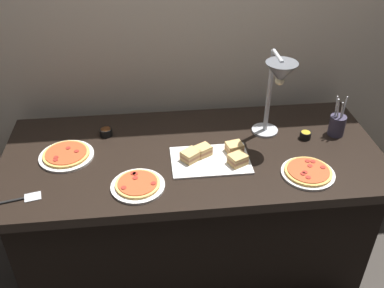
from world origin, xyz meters
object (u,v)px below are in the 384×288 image
at_px(sandwich_platter, 214,157).
at_px(sauce_cup_near, 305,135).
at_px(pizza_plate_front, 308,172).
at_px(pizza_plate_raised_stand, 66,155).
at_px(heat_lamp, 278,80).
at_px(pizza_plate_center, 138,185).
at_px(sauce_cup_far, 106,132).
at_px(serving_spatula, 23,199).
at_px(utensil_holder, 337,125).

xyz_separation_m(sandwich_platter, sauce_cup_near, (0.51, 0.14, 0.00)).
xyz_separation_m(pizza_plate_front, sauce_cup_near, (0.09, 0.30, 0.01)).
bearing_deg(pizza_plate_front, pizza_plate_raised_stand, 166.94).
distance_m(heat_lamp, pizza_plate_center, 0.82).
xyz_separation_m(heat_lamp, sandwich_platter, (-0.31, -0.11, -0.34)).
bearing_deg(heat_lamp, sandwich_platter, -160.27).
relative_size(sandwich_platter, sauce_cup_far, 5.77).
bearing_deg(serving_spatula, heat_lamp, 14.43).
height_order(utensil_holder, serving_spatula, utensil_holder).
relative_size(pizza_plate_front, utensil_holder, 1.08).
bearing_deg(sauce_cup_near, serving_spatula, -166.52).
relative_size(pizza_plate_raised_stand, sauce_cup_far, 4.05).
xyz_separation_m(pizza_plate_front, pizza_plate_raised_stand, (-1.14, 0.26, -0.00)).
xyz_separation_m(pizza_plate_front, sandwich_platter, (-0.42, 0.16, 0.01)).
xyz_separation_m(sauce_cup_near, sauce_cup_far, (-1.04, 0.14, 0.00)).
relative_size(pizza_plate_front, serving_spatula, 1.44).
height_order(pizza_plate_raised_stand, utensil_holder, utensil_holder).
relative_size(pizza_plate_center, pizza_plate_raised_stand, 0.91).
height_order(heat_lamp, pizza_plate_front, heat_lamp).
xyz_separation_m(pizza_plate_center, sauce_cup_near, (0.88, 0.30, 0.01)).
bearing_deg(sandwich_platter, serving_spatula, -167.56).
relative_size(sauce_cup_near, sauce_cup_far, 0.88).
height_order(pizza_plate_center, pizza_plate_raised_stand, same).
bearing_deg(serving_spatula, pizza_plate_raised_stand, 63.32).
relative_size(pizza_plate_front, sandwich_platter, 0.65).
height_order(pizza_plate_center, sandwich_platter, sandwich_platter).
xyz_separation_m(pizza_plate_raised_stand, sauce_cup_far, (0.18, 0.18, 0.01)).
bearing_deg(sauce_cup_far, pizza_plate_center, -69.78).
height_order(pizza_plate_raised_stand, serving_spatula, pizza_plate_raised_stand).
relative_size(pizza_plate_center, sauce_cup_near, 4.21).
xyz_separation_m(heat_lamp, serving_spatula, (-1.18, -0.30, -0.36)).
relative_size(sauce_cup_near, serving_spatula, 0.34).
height_order(sandwich_platter, sauce_cup_near, sandwich_platter).
relative_size(pizza_plate_center, sandwich_platter, 0.64).
relative_size(pizza_plate_raised_stand, utensil_holder, 1.16).
distance_m(heat_lamp, sandwich_platter, 0.48).
bearing_deg(pizza_plate_center, sandwich_platter, 23.93).
bearing_deg(pizza_plate_raised_stand, heat_lamp, 0.42).
xyz_separation_m(pizza_plate_front, pizza_plate_center, (-0.79, -0.00, -0.00)).
relative_size(heat_lamp, sauce_cup_near, 8.10).
relative_size(heat_lamp, sauce_cup_far, 7.13).
bearing_deg(sauce_cup_near, pizza_plate_center, -160.98).
bearing_deg(pizza_plate_raised_stand, sauce_cup_far, 43.93).
bearing_deg(pizza_plate_center, serving_spatula, -176.86).
relative_size(heat_lamp, pizza_plate_center, 1.92).
distance_m(utensil_holder, serving_spatula, 1.59).
height_order(sandwich_platter, sauce_cup_far, sandwich_platter).
bearing_deg(serving_spatula, sandwich_platter, 12.44).
bearing_deg(pizza_plate_front, heat_lamp, 111.57).
distance_m(sandwich_platter, sauce_cup_near, 0.53).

